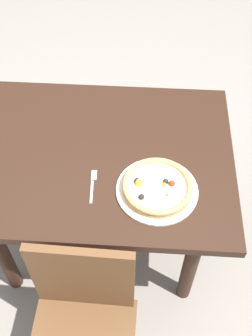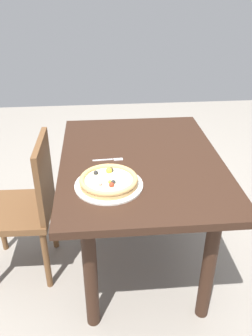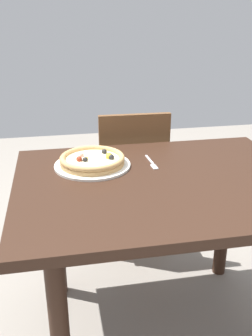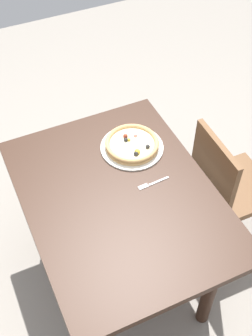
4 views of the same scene
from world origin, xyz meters
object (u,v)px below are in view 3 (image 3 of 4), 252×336
object	(u,v)px
dining_table	(161,204)
plate	(92,165)
pizza	(92,160)
chair_near	(130,175)
fork	(152,163)

from	to	relation	value
dining_table	plate	xyz separation A→B (m)	(0.26, -0.19, 0.12)
plate	pizza	world-z (taller)	pizza
dining_table	chair_near	xyz separation A→B (m)	(0.00, -0.66, -0.15)
plate	pizza	distance (m)	0.03
dining_table	pizza	size ratio (longest dim) A/B	4.19
dining_table	plate	world-z (taller)	plate
plate	fork	size ratio (longest dim) A/B	1.99
fork	pizza	bearing A→B (deg)	-97.68
pizza	fork	distance (m)	0.26
pizza	chair_near	bearing A→B (deg)	-118.95
dining_table	pizza	world-z (taller)	pizza
dining_table	pizza	xyz separation A→B (m)	(0.26, -0.19, 0.14)
dining_table	chair_near	distance (m)	0.67
plate	pizza	size ratio (longest dim) A/B	1.17
pizza	fork	world-z (taller)	pizza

